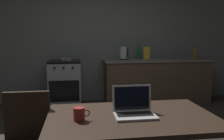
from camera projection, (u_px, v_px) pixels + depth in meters
back_wall at (110, 36)px, 5.01m from camera, size 6.40×0.10×2.69m
kitchen_counter at (156, 81)px, 4.93m from camera, size 2.16×0.64×0.88m
stove_oven at (65, 83)px, 4.66m from camera, size 0.60×0.62×0.88m
dining_table at (132, 124)px, 1.91m from camera, size 1.32×0.83×0.72m
chair at (26, 139)px, 1.99m from camera, size 0.40×0.40×0.87m
laptop at (134, 110)px, 1.91m from camera, size 0.32×0.24×0.23m
electric_kettle at (123, 53)px, 4.75m from camera, size 0.17×0.15×0.26m
bottle at (195, 53)px, 4.91m from camera, size 0.07×0.07×0.27m
frying_pan at (66, 59)px, 4.58m from camera, size 0.23×0.41×0.05m
coffee_mug at (79, 114)px, 1.79m from camera, size 0.12×0.08×0.10m
cereal_box at (147, 53)px, 4.84m from camera, size 0.13×0.05×0.25m
bottle_b at (139, 52)px, 4.87m from camera, size 0.07×0.07×0.28m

